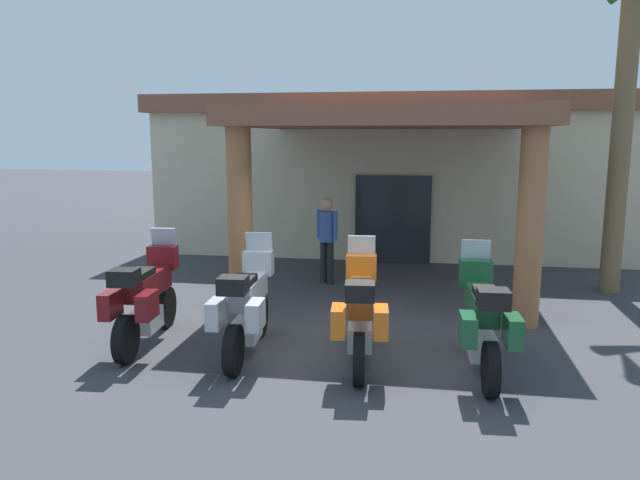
{
  "coord_description": "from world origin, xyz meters",
  "views": [
    {
      "loc": [
        1.36,
        -8.5,
        3.03
      ],
      "look_at": [
        -0.9,
        1.92,
        1.2
      ],
      "focal_mm": 34.22,
      "sensor_mm": 36.0,
      "label": 1
    }
  ],
  "objects_px": {
    "motorcycle_silver": "(247,306)",
    "motorcycle_green": "(483,320)",
    "motel_building": "(398,170)",
    "pedestrian": "(327,234)",
    "motorcycle_orange": "(360,313)",
    "motorcycle_maroon": "(145,298)",
    "palm_tree_near_portico": "(629,35)"
  },
  "relations": [
    {
      "from": "motorcycle_maroon",
      "to": "motorcycle_silver",
      "type": "xyz_separation_m",
      "value": [
        1.58,
        -0.1,
        0.0
      ]
    },
    {
      "from": "motel_building",
      "to": "palm_tree_near_portico",
      "type": "height_order",
      "value": "palm_tree_near_portico"
    },
    {
      "from": "motorcycle_orange",
      "to": "palm_tree_near_portico",
      "type": "xyz_separation_m",
      "value": [
        4.22,
        4.81,
        4.15
      ]
    },
    {
      "from": "motorcycle_maroon",
      "to": "motorcycle_orange",
      "type": "xyz_separation_m",
      "value": [
        3.17,
        -0.07,
        0.0
      ]
    },
    {
      "from": "motorcycle_green",
      "to": "motorcycle_orange",
      "type": "bearing_deg",
      "value": 83.98
    },
    {
      "from": "pedestrian",
      "to": "palm_tree_near_portico",
      "type": "height_order",
      "value": "palm_tree_near_portico"
    },
    {
      "from": "palm_tree_near_portico",
      "to": "motorcycle_silver",
      "type": "bearing_deg",
      "value": -140.15
    },
    {
      "from": "motel_building",
      "to": "pedestrian",
      "type": "distance_m",
      "value": 4.99
    },
    {
      "from": "palm_tree_near_portico",
      "to": "motorcycle_green",
      "type": "bearing_deg",
      "value": -118.64
    },
    {
      "from": "motorcycle_silver",
      "to": "motorcycle_orange",
      "type": "relative_size",
      "value": 1.0
    },
    {
      "from": "motorcycle_silver",
      "to": "motorcycle_green",
      "type": "distance_m",
      "value": 3.17
    },
    {
      "from": "motorcycle_silver",
      "to": "motorcycle_green",
      "type": "xyz_separation_m",
      "value": [
        3.17,
        0.02,
        0.0
      ]
    },
    {
      "from": "motorcycle_green",
      "to": "palm_tree_near_portico",
      "type": "height_order",
      "value": "palm_tree_near_portico"
    },
    {
      "from": "pedestrian",
      "to": "motorcycle_silver",
      "type": "bearing_deg",
      "value": -155.46
    },
    {
      "from": "motel_building",
      "to": "motorcycle_maroon",
      "type": "distance_m",
      "value": 9.54
    },
    {
      "from": "motel_building",
      "to": "motorcycle_silver",
      "type": "height_order",
      "value": "motel_building"
    },
    {
      "from": "motorcycle_silver",
      "to": "motorcycle_orange",
      "type": "height_order",
      "value": "same"
    },
    {
      "from": "motorcycle_orange",
      "to": "pedestrian",
      "type": "relative_size",
      "value": 1.24
    },
    {
      "from": "motel_building",
      "to": "motorcycle_green",
      "type": "height_order",
      "value": "motel_building"
    },
    {
      "from": "motorcycle_green",
      "to": "motel_building",
      "type": "bearing_deg",
      "value": 6.11
    },
    {
      "from": "motorcycle_maroon",
      "to": "pedestrian",
      "type": "relative_size",
      "value": 1.24
    },
    {
      "from": "motel_building",
      "to": "pedestrian",
      "type": "height_order",
      "value": "motel_building"
    },
    {
      "from": "motorcycle_silver",
      "to": "pedestrian",
      "type": "bearing_deg",
      "value": -8.84
    },
    {
      "from": "motel_building",
      "to": "motorcycle_maroon",
      "type": "bearing_deg",
      "value": -110.19
    },
    {
      "from": "motorcycle_orange",
      "to": "motorcycle_green",
      "type": "relative_size",
      "value": 1.0
    },
    {
      "from": "motorcycle_orange",
      "to": "pedestrian",
      "type": "height_order",
      "value": "pedestrian"
    },
    {
      "from": "motorcycle_maroon",
      "to": "motorcycle_green",
      "type": "bearing_deg",
      "value": -97.64
    },
    {
      "from": "motorcycle_green",
      "to": "pedestrian",
      "type": "height_order",
      "value": "pedestrian"
    },
    {
      "from": "motorcycle_maroon",
      "to": "motorcycle_orange",
      "type": "relative_size",
      "value": 1.0
    },
    {
      "from": "motorcycle_maroon",
      "to": "motorcycle_green",
      "type": "distance_m",
      "value": 4.75
    },
    {
      "from": "motorcycle_maroon",
      "to": "motel_building",
      "type": "bearing_deg",
      "value": -24.26
    },
    {
      "from": "motel_building",
      "to": "motorcycle_silver",
      "type": "distance_m",
      "value": 9.29
    }
  ]
}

